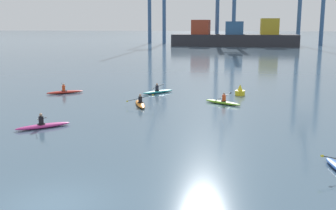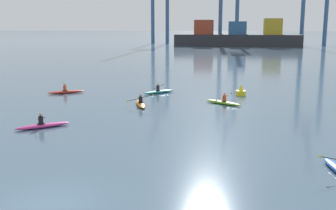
% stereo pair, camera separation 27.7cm
% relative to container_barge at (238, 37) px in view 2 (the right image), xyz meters
% --- Properties ---
extents(ground_plane, '(800.00, 800.00, 0.00)m').
position_rel_container_barge_xyz_m(ground_plane, '(-3.56, -113.17, -2.74)').
color(ground_plane, '#425B70').
extents(container_barge, '(36.48, 10.67, 8.08)m').
position_rel_container_barge_xyz_m(container_barge, '(0.00, 0.00, 0.00)').
color(container_barge, '#28282D').
rests_on(container_barge, ground).
extents(channel_buoy, '(0.90, 0.90, 1.00)m').
position_rel_container_barge_xyz_m(channel_buoy, '(2.72, -88.30, -2.38)').
color(channel_buoy, yellow).
rests_on(channel_buoy, ground).
extents(kayak_teal, '(2.76, 2.89, 1.06)m').
position_rel_container_barge_xyz_m(kayak_teal, '(-4.89, -88.50, -2.57)').
color(kayak_teal, teal).
rests_on(kayak_teal, ground).
extents(kayak_orange, '(2.11, 3.38, 0.95)m').
position_rel_container_barge_xyz_m(kayak_orange, '(-5.03, -94.67, -2.57)').
color(kayak_orange, orange).
rests_on(kayak_orange, ground).
extents(kayak_magenta, '(2.89, 2.76, 0.95)m').
position_rel_container_barge_xyz_m(kayak_magenta, '(-9.21, -102.83, -2.57)').
color(kayak_magenta, '#C13384').
rests_on(kayak_magenta, ground).
extents(kayak_red, '(3.10, 2.48, 0.95)m').
position_rel_container_barge_xyz_m(kayak_red, '(-13.43, -90.21, -2.57)').
color(kayak_red, red).
rests_on(kayak_red, ground).
extents(kayak_lime, '(3.20, 2.32, 0.95)m').
position_rel_container_barge_xyz_m(kayak_lime, '(1.42, -92.84, -2.57)').
color(kayak_lime, '#7ABC2D').
rests_on(kayak_lime, ground).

